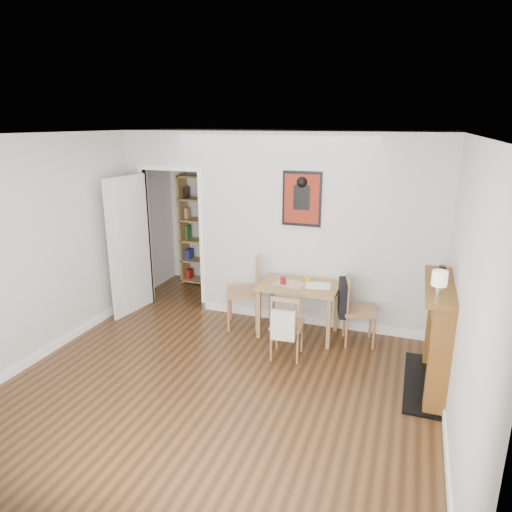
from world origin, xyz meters
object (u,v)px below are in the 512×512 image
at_px(orange_fruit, 308,279).
at_px(ceramic_jar_a, 437,275).
at_px(fireplace, 439,333).
at_px(red_glass, 283,280).
at_px(bookshelf, 203,231).
at_px(ceramic_jar_b, 442,270).
at_px(chair_front, 287,325).
at_px(chair_right, 358,310).
at_px(mantel_lamp, 439,280).
at_px(dining_table, 299,291).
at_px(chair_left, 243,293).
at_px(notebook, 318,286).

xyz_separation_m(orange_fruit, ceramic_jar_a, (1.51, -0.76, 0.48)).
height_order(fireplace, red_glass, fireplace).
xyz_separation_m(bookshelf, ceramic_jar_b, (3.69, -1.84, 0.28)).
relative_size(chair_front, red_glass, 8.14).
distance_m(chair_front, fireplace, 1.67).
height_order(chair_right, bookshelf, bookshelf).
distance_m(chair_front, orange_fruit, 0.83).
bearing_deg(mantel_lamp, orange_fruit, 141.98).
bearing_deg(bookshelf, ceramic_jar_a, -29.42).
relative_size(dining_table, chair_front, 1.26).
bearing_deg(chair_front, orange_fruit, 85.08).
xyz_separation_m(chair_right, bookshelf, (-2.81, 1.41, 0.48)).
bearing_deg(fireplace, ceramic_jar_b, 94.60).
height_order(chair_front, orange_fruit, chair_front).
bearing_deg(orange_fruit, fireplace, -28.48).
xyz_separation_m(bookshelf, mantel_lamp, (3.64, -2.47, 0.37)).
distance_m(chair_left, bookshelf, 1.96).
bearing_deg(chair_left, chair_front, -38.20).
xyz_separation_m(dining_table, fireplace, (1.68, -0.73, 0.00)).
distance_m(bookshelf, mantel_lamp, 4.41).
xyz_separation_m(dining_table, chair_left, (-0.77, -0.01, -0.13)).
bearing_deg(notebook, dining_table, -173.36).
bearing_deg(orange_fruit, notebook, -33.56).
relative_size(dining_table, mantel_lamp, 4.54).
bearing_deg(fireplace, red_glass, 159.98).
height_order(dining_table, chair_right, chair_right).
xyz_separation_m(mantel_lamp, ceramic_jar_a, (0.00, 0.42, -0.08)).
distance_m(dining_table, ceramic_jar_b, 1.81).
distance_m(notebook, mantel_lamp, 1.83).
xyz_separation_m(bookshelf, red_glass, (1.84, -1.47, -0.18)).
bearing_deg(ceramic_jar_b, bookshelf, 153.56).
height_order(dining_table, ceramic_jar_a, ceramic_jar_a).
height_order(chair_right, chair_front, chair_right).
xyz_separation_m(dining_table, orange_fruit, (0.09, 0.13, 0.12)).
relative_size(dining_table, orange_fruit, 13.26).
xyz_separation_m(chair_right, chair_front, (-0.75, -0.64, -0.04)).
xyz_separation_m(fireplace, red_glass, (-1.88, 0.68, 0.13)).
xyz_separation_m(dining_table, ceramic_jar_b, (1.65, -0.42, 0.59)).
height_order(chair_left, notebook, chair_left).
xyz_separation_m(orange_fruit, ceramic_jar_b, (1.56, -0.55, 0.47)).
relative_size(mantel_lamp, ceramic_jar_b, 2.46).
distance_m(chair_left, mantel_lamp, 2.71).
bearing_deg(ceramic_jar_a, notebook, 154.03).
bearing_deg(chair_right, fireplace, -39.05).
relative_size(bookshelf, fireplace, 1.51).
xyz_separation_m(chair_left, ceramic_jar_b, (2.42, -0.41, 0.72)).
bearing_deg(red_glass, chair_left, 176.31).
relative_size(fireplace, notebook, 4.04).
distance_m(chair_left, chair_front, 1.01).
relative_size(fireplace, ceramic_jar_a, 11.18).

